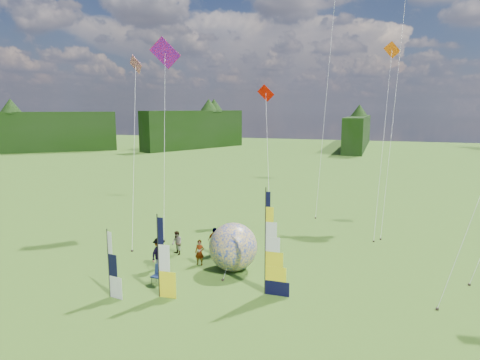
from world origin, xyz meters
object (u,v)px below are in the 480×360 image
(spectator_b, at_px, (177,243))
(spectator_d, at_px, (215,241))
(side_banner_far, at_px, (109,264))
(spectator_a, at_px, (200,252))
(kite_whale, at_px, (397,78))
(side_banner_left, at_px, (158,258))
(feather_banner_main, at_px, (265,244))
(bol_inflatable, at_px, (233,247))
(spectator_c, at_px, (159,253))
(camp_chair, at_px, (157,275))

(spectator_b, distance_m, spectator_d, 2.39)
(side_banner_far, distance_m, spectator_a, 5.95)
(spectator_a, height_order, kite_whale, kite_whale)
(side_banner_left, bearing_deg, feather_banner_main, 18.82)
(bol_inflatable, bearing_deg, side_banner_left, -116.59)
(bol_inflatable, bearing_deg, spectator_b, 162.44)
(side_banner_left, distance_m, bol_inflatable, 5.03)
(side_banner_left, height_order, kite_whale, kite_whale)
(feather_banner_main, xyz_separation_m, spectator_d, (-4.50, 4.57, -1.72))
(spectator_c, height_order, kite_whale, kite_whale)
(camp_chair, relative_size, kite_whale, 0.04)
(feather_banner_main, bearing_deg, side_banner_far, -159.31)
(feather_banner_main, distance_m, side_banner_far, 7.64)
(spectator_a, xyz_separation_m, camp_chair, (-0.96, -3.28, -0.25))
(feather_banner_main, distance_m, camp_chair, 6.06)
(bol_inflatable, distance_m, kite_whale, 19.92)
(side_banner_left, xyz_separation_m, camp_chair, (-0.86, 1.33, -1.50))
(side_banner_left, relative_size, side_banner_far, 1.21)
(spectator_c, bearing_deg, bol_inflatable, -62.69)
(spectator_a, bearing_deg, bol_inflatable, -6.43)
(feather_banner_main, distance_m, bol_inflatable, 3.79)
(spectator_b, relative_size, spectator_c, 0.81)
(bol_inflatable, height_order, spectator_c, bol_inflatable)
(side_banner_left, bearing_deg, camp_chair, 119.61)
(spectator_c, bearing_deg, spectator_b, 14.51)
(bol_inflatable, relative_size, spectator_c, 1.47)
(camp_chair, bearing_deg, spectator_d, 79.58)
(side_banner_far, height_order, spectator_c, side_banner_far)
(spectator_a, bearing_deg, side_banner_left, -93.79)
(side_banner_far, height_order, kite_whale, kite_whale)
(feather_banner_main, relative_size, kite_whale, 0.23)
(spectator_d, distance_m, kite_whale, 19.66)
(bol_inflatable, xyz_separation_m, spectator_b, (-4.21, 1.33, -0.62))
(spectator_b, xyz_separation_m, spectator_c, (0.18, -2.55, 0.18))
(spectator_d, bearing_deg, side_banner_far, 84.75)
(feather_banner_main, distance_m, kite_whale, 20.44)
(side_banner_left, bearing_deg, bol_inflatable, 60.05)
(spectator_b, relative_size, camp_chair, 1.48)
(side_banner_far, height_order, camp_chair, side_banner_far)
(side_banner_far, bearing_deg, kite_whale, 65.97)
(bol_inflatable, distance_m, spectator_c, 4.24)
(feather_banner_main, xyz_separation_m, spectator_b, (-6.77, 3.84, -1.84))
(feather_banner_main, xyz_separation_m, side_banner_left, (-4.79, -1.95, -0.59))
(spectator_c, bearing_deg, side_banner_left, -140.37)
(bol_inflatable, bearing_deg, side_banner_far, -130.82)
(side_banner_far, height_order, spectator_d, side_banner_far)
(side_banner_far, distance_m, bol_inflatable, 6.92)
(spectator_a, bearing_deg, spectator_d, 81.68)
(side_banner_left, distance_m, spectator_a, 4.78)
(spectator_b, height_order, spectator_d, spectator_d)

